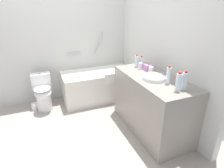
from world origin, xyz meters
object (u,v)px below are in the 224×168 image
bathtub (98,84)px  water_bottle_1 (169,75)px  water_bottle_2 (141,62)px  toilet_paper_roll (35,106)px  sink_faucet (166,75)px  tissue_box (148,67)px  water_bottle_0 (185,81)px  water_bottle_4 (137,61)px  drinking_glass_2 (151,70)px  drinking_glass_1 (141,66)px  water_bottle_3 (179,82)px  drinking_glass_0 (137,63)px  toilet (43,93)px  sink_basin (155,77)px

bathtub → water_bottle_1: bearing=-74.3°
water_bottle_2 → toilet_paper_roll: (-1.75, 0.84, -0.90)m
bathtub → sink_faucet: (0.57, -1.38, 0.60)m
bathtub → water_bottle_1: 1.78m
tissue_box → water_bottle_0: bearing=-90.3°
water_bottle_4 → toilet_paper_roll: size_ratio=1.62×
bathtub → drinking_glass_2: (0.47, -1.14, 0.61)m
sink_faucet → water_bottle_2: (-0.09, 0.54, 0.05)m
sink_faucet → drinking_glass_1: bearing=109.3°
water_bottle_0 → water_bottle_3: size_ratio=1.00×
water_bottle_0 → water_bottle_1: bearing=103.0°
drinking_glass_2 → tissue_box: size_ratio=0.84×
sink_faucet → drinking_glass_0: size_ratio=1.59×
water_bottle_0 → drinking_glass_0: 1.08m
sink_faucet → drinking_glass_2: 0.26m
toilet → bathtub: bearing=92.4°
bathtub → toilet_paper_roll: (-1.27, 0.00, -0.25)m
sink_basin → sink_faucet: bearing=0.0°
water_bottle_3 → tissue_box: bearing=83.2°
bathtub → drinking_glass_1: (0.41, -0.93, 0.62)m
bathtub → drinking_glass_1: size_ratio=13.73×
water_bottle_2 → toilet_paper_roll: 2.14m
water_bottle_1 → water_bottle_4: bearing=92.4°
drinking_glass_1 → water_bottle_0: bearing=-84.7°
water_bottle_4 → drinking_glass_2: size_ratio=2.10×
water_bottle_2 → toilet_paper_roll: water_bottle_2 is taller
bathtub → sink_faucet: bearing=-67.5°
water_bottle_4 → drinking_glass_1: (0.00, -0.12, -0.05)m
water_bottle_0 → water_bottle_2: size_ratio=1.28×
sink_basin → tissue_box: (0.13, 0.36, 0.02)m
sink_faucet → water_bottle_4: (-0.16, 0.57, 0.07)m
tissue_box → drinking_glass_1: bearing=135.1°
drinking_glass_0 → tissue_box: drinking_glass_0 is taller
bathtub → drinking_glass_2: 1.38m
water_bottle_1 → drinking_glass_2: 0.44m
water_bottle_0 → tissue_box: water_bottle_0 is taller
toilet → water_bottle_4: (1.50, -0.79, 0.65)m
sink_faucet → drinking_glass_2: drinking_glass_2 is taller
toilet_paper_roll → water_bottle_1: bearing=-42.7°
water_bottle_0 → water_bottle_1: size_ratio=1.00×
water_bottle_1 → tissue_box: 0.57m
water_bottle_1 → toilet_paper_roll: water_bottle_1 is taller
sink_basin → water_bottle_0: 0.46m
water_bottle_2 → sink_faucet: bearing=-80.5°
sink_faucet → drinking_glass_1: (-0.16, 0.45, 0.02)m
sink_basin → drinking_glass_1: 0.45m
sink_faucet → drinking_glass_2: (-0.10, 0.24, 0.02)m
water_bottle_1 → water_bottle_3: bearing=-99.2°
water_bottle_1 → drinking_glass_2: water_bottle_1 is taller
water_bottle_3 → drinking_glass_0: 1.08m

